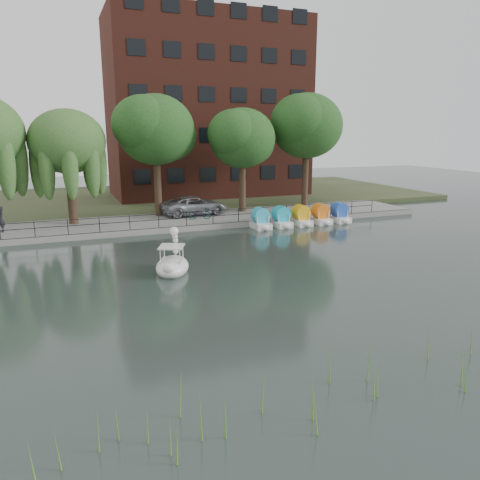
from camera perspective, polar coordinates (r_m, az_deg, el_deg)
ground_plane at (r=21.75m, az=2.63°, el=-5.70°), size 120.00×120.00×0.00m
promenade at (r=36.43m, az=-7.65°, el=2.27°), size 40.00×6.00×0.40m
kerb at (r=33.62m, az=-6.44°, el=1.39°), size 40.00×0.25×0.40m
land_strip at (r=49.97m, az=-11.54°, el=5.05°), size 60.00×22.00×0.36m
railing at (r=33.63m, az=-6.57°, el=3.03°), size 32.00×0.05×1.00m
apartment_building at (r=51.18m, az=-3.99°, el=15.78°), size 20.00×10.07×18.00m
willow_mid at (r=35.79m, az=-20.32°, el=11.14°), size 5.32×5.32×8.15m
broadleaf_center at (r=37.52m, az=-10.25°, el=13.04°), size 6.00×6.00×9.25m
broadleaf_right at (r=39.04m, az=0.29°, el=12.25°), size 5.40×5.40×8.32m
broadleaf_far at (r=42.75m, az=8.13°, el=13.56°), size 6.30×6.30×9.71m
minivan at (r=37.92m, az=-5.58°, el=4.38°), size 3.50×6.44×1.71m
bicycle at (r=35.99m, az=-4.94°, el=3.34°), size 0.87×1.79×1.00m
pedestrian at (r=35.02m, az=-27.13°, el=2.46°), size 0.64×0.81×1.98m
swan_boat at (r=24.01m, az=-8.24°, el=-2.79°), size 2.50×3.01×2.19m
pedal_boat_row at (r=35.93m, az=7.49°, el=2.78°), size 7.95×1.70×1.40m
reed_bank at (r=15.37m, az=24.97°, el=-12.89°), size 24.00×2.40×1.20m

